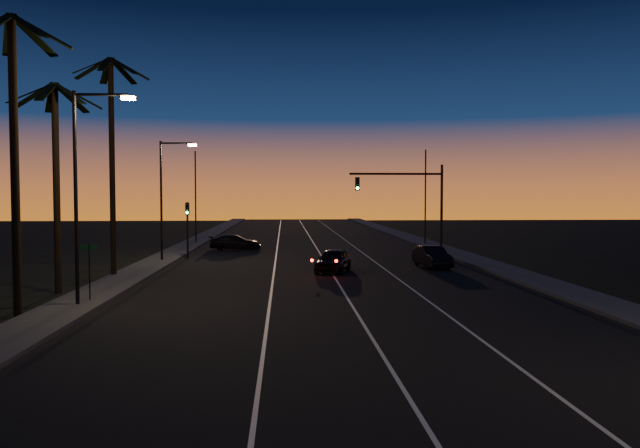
{
  "coord_description": "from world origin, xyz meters",
  "views": [
    {
      "loc": [
        -2.36,
        -6.39,
        4.7
      ],
      "look_at": [
        -0.57,
        24.83,
        3.25
      ],
      "focal_mm": 35.0,
      "sensor_mm": 36.0,
      "label": 1
    }
  ],
  "objects": [
    {
      "name": "far_pole_left",
      "position": [
        -11.0,
        55.0,
        4.5
      ],
      "size": [
        0.14,
        0.14,
        9.0
      ],
      "primitive_type": "cylinder",
      "color": "black",
      "rests_on": "ground"
    },
    {
      "name": "lead_car",
      "position": [
        0.62,
        31.46,
        0.73
      ],
      "size": [
        2.91,
        4.95,
        1.43
      ],
      "color": "black",
      "rests_on": "road"
    },
    {
      "name": "palm_near",
      "position": [
        -12.6,
        18.0,
        7.07
      ],
      "size": [
        4.25,
        4.16,
        11.53
      ],
      "color": "black",
      "rests_on": "ground"
    },
    {
      "name": "right_car",
      "position": [
        7.23,
        33.5,
        0.7
      ],
      "size": [
        1.9,
        4.32,
        1.38
      ],
      "color": "black",
      "rests_on": "road"
    },
    {
      "name": "palm_far",
      "position": [
        -12.2,
        30.0,
        7.61
      ],
      "size": [
        4.25,
        4.16,
        12.53
      ],
      "color": "black",
      "rests_on": "ground"
    },
    {
      "name": "signal_post",
      "position": [
        -9.5,
        39.98,
        2.89
      ],
      "size": [
        0.28,
        0.37,
        4.2
      ],
      "color": "black",
      "rests_on": "ground"
    },
    {
      "name": "sidewalk_right",
      "position": [
        11.2,
        30.0,
        0.08
      ],
      "size": [
        2.4,
        170.0,
        0.16
      ],
      "primitive_type": "cube",
      "color": "#3C3D3A",
      "rests_on": "ground"
    },
    {
      "name": "lane_stripe_mid",
      "position": [
        0.5,
        30.0,
        0.02
      ],
      "size": [
        0.12,
        160.0,
        0.01
      ],
      "primitive_type": "cube",
      "color": "silver",
      "rests_on": "road"
    },
    {
      "name": "streetlight_left_near",
      "position": [
        -10.7,
        20.0,
        5.32
      ],
      "size": [
        2.55,
        0.26,
        9.0
      ],
      "color": "black",
      "rests_on": "ground"
    },
    {
      "name": "lane_stripe_left",
      "position": [
        -3.0,
        30.0,
        0.02
      ],
      "size": [
        0.12,
        160.0,
        0.01
      ],
      "primitive_type": "cube",
      "color": "silver",
      "rests_on": "road"
    },
    {
      "name": "cross_car",
      "position": [
        -6.59,
        47.41,
        0.65
      ],
      "size": [
        4.51,
        2.02,
        1.28
      ],
      "color": "black",
      "rests_on": "road"
    },
    {
      "name": "signal_mast",
      "position": [
        7.14,
        39.99,
        4.78
      ],
      "size": [
        7.1,
        0.41,
        7.0
      ],
      "color": "black",
      "rests_on": "ground"
    },
    {
      "name": "sidewalk_left",
      "position": [
        -11.2,
        30.0,
        0.08
      ],
      "size": [
        2.4,
        170.0,
        0.16
      ],
      "primitive_type": "cube",
      "color": "#3C3D3A",
      "rests_on": "ground"
    },
    {
      "name": "palm_mid",
      "position": [
        -13.2,
        24.0,
        6.25
      ],
      "size": [
        4.25,
        4.16,
        10.03
      ],
      "color": "black",
      "rests_on": "ground"
    },
    {
      "name": "far_pole_right",
      "position": [
        11.0,
        52.0,
        4.5
      ],
      "size": [
        0.14,
        0.14,
        9.0
      ],
      "primitive_type": "cylinder",
      "color": "black",
      "rests_on": "ground"
    },
    {
      "name": "streetlight_left_far",
      "position": [
        -10.69,
        38.0,
        5.06
      ],
      "size": [
        2.55,
        0.26,
        8.5
      ],
      "color": "black",
      "rests_on": "ground"
    },
    {
      "name": "street_sign",
      "position": [
        -10.8,
        21.0,
        1.66
      ],
      "size": [
        0.7,
        0.06,
        2.6
      ],
      "color": "black",
      "rests_on": "ground"
    },
    {
      "name": "lane_stripe_right",
      "position": [
        4.0,
        30.0,
        0.02
      ],
      "size": [
        0.12,
        160.0,
        0.01
      ],
      "primitive_type": "cube",
      "color": "silver",
      "rests_on": "road"
    },
    {
      "name": "road",
      "position": [
        0.0,
        30.0,
        0.01
      ],
      "size": [
        20.0,
        170.0,
        0.01
      ],
      "primitive_type": "cube",
      "color": "black",
      "rests_on": "ground"
    }
  ]
}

